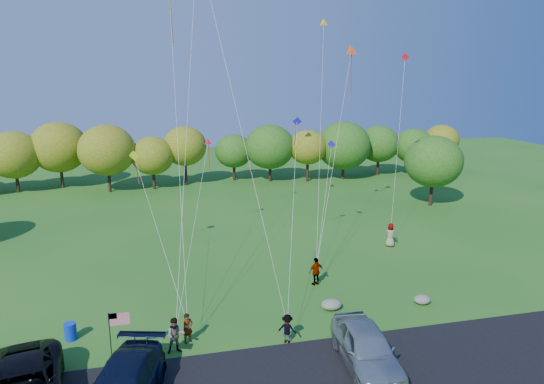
{
  "coord_description": "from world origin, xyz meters",
  "views": [
    {
      "loc": [
        -3.85,
        -22.73,
        13.62
      ],
      "look_at": [
        2.88,
        6.0,
        6.43
      ],
      "focal_mm": 32.0,
      "sensor_mm": 36.0,
      "label": 1
    }
  ],
  "objects_px": {
    "minivan_silver": "(367,348)",
    "flyer_b": "(176,335)",
    "flyer_a": "(188,328)",
    "flyer_d": "(316,271)",
    "flyer_e": "(390,235)",
    "flyer_c": "(287,329)",
    "trash_barrel": "(70,332)"
  },
  "relations": [
    {
      "from": "minivan_silver",
      "to": "flyer_b",
      "type": "distance_m",
      "value": 9.38
    },
    {
      "from": "flyer_a",
      "to": "flyer_d",
      "type": "xyz_separation_m",
      "value": [
        8.72,
        5.27,
        0.14
      ]
    },
    {
      "from": "minivan_silver",
      "to": "flyer_d",
      "type": "relative_size",
      "value": 3.03
    },
    {
      "from": "flyer_e",
      "to": "flyer_c",
      "type": "bearing_deg",
      "value": 72.07
    },
    {
      "from": "flyer_a",
      "to": "flyer_c",
      "type": "relative_size",
      "value": 1.04
    },
    {
      "from": "minivan_silver",
      "to": "flyer_e",
      "type": "xyz_separation_m",
      "value": [
        8.79,
        15.12,
        -0.07
      ]
    },
    {
      "from": "minivan_silver",
      "to": "flyer_c",
      "type": "xyz_separation_m",
      "value": [
        -3.08,
        3.0,
        -0.26
      ]
    },
    {
      "from": "flyer_c",
      "to": "trash_barrel",
      "type": "xyz_separation_m",
      "value": [
        -11.04,
        2.86,
        -0.31
      ]
    },
    {
      "from": "minivan_silver",
      "to": "trash_barrel",
      "type": "bearing_deg",
      "value": 161.82
    },
    {
      "from": "flyer_b",
      "to": "flyer_c",
      "type": "xyz_separation_m",
      "value": [
        5.67,
        -0.38,
        -0.15
      ]
    },
    {
      "from": "flyer_a",
      "to": "trash_barrel",
      "type": "distance_m",
      "value": 6.25
    },
    {
      "from": "minivan_silver",
      "to": "flyer_a",
      "type": "distance_m",
      "value": 9.13
    },
    {
      "from": "flyer_b",
      "to": "minivan_silver",
      "type": "bearing_deg",
      "value": -25.02
    },
    {
      "from": "flyer_b",
      "to": "flyer_d",
      "type": "relative_size",
      "value": 0.98
    },
    {
      "from": "minivan_silver",
      "to": "flyer_a",
      "type": "relative_size",
      "value": 3.55
    },
    {
      "from": "flyer_a",
      "to": "flyer_b",
      "type": "distance_m",
      "value": 1.04
    },
    {
      "from": "flyer_a",
      "to": "flyer_d",
      "type": "height_order",
      "value": "flyer_d"
    },
    {
      "from": "flyer_d",
      "to": "trash_barrel",
      "type": "bearing_deg",
      "value": -2.15
    },
    {
      "from": "trash_barrel",
      "to": "flyer_e",
      "type": "bearing_deg",
      "value": 22.01
    },
    {
      "from": "flyer_d",
      "to": "flyer_c",
      "type": "bearing_deg",
      "value": 44.35
    },
    {
      "from": "flyer_c",
      "to": "flyer_e",
      "type": "bearing_deg",
      "value": -103.54
    },
    {
      "from": "flyer_d",
      "to": "flyer_e",
      "type": "height_order",
      "value": "flyer_e"
    },
    {
      "from": "minivan_silver",
      "to": "flyer_c",
      "type": "distance_m",
      "value": 4.31
    },
    {
      "from": "flyer_b",
      "to": "flyer_e",
      "type": "xyz_separation_m",
      "value": [
        17.55,
        11.74,
        0.04
      ]
    },
    {
      "from": "flyer_a",
      "to": "trash_barrel",
      "type": "relative_size",
      "value": 1.74
    },
    {
      "from": "minivan_silver",
      "to": "flyer_c",
      "type": "bearing_deg",
      "value": 140.13
    },
    {
      "from": "minivan_silver",
      "to": "flyer_b",
      "type": "height_order",
      "value": "minivan_silver"
    },
    {
      "from": "flyer_b",
      "to": "flyer_d",
      "type": "distance_m",
      "value": 11.17
    },
    {
      "from": "flyer_b",
      "to": "trash_barrel",
      "type": "bearing_deg",
      "value": 151.25
    },
    {
      "from": "minivan_silver",
      "to": "flyer_b",
      "type": "relative_size",
      "value": 3.09
    },
    {
      "from": "flyer_c",
      "to": "flyer_e",
      "type": "height_order",
      "value": "flyer_e"
    },
    {
      "from": "flyer_b",
      "to": "trash_barrel",
      "type": "height_order",
      "value": "flyer_b"
    }
  ]
}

